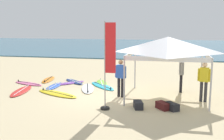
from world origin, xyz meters
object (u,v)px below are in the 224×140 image
object	(u,v)px
surfboard_red	(21,91)
surfboard_blue	(54,86)
surfboard_yellow	(57,94)
person_yellow	(204,79)
surfboard_lime	(102,83)
surfboard_purple	(69,83)
surfboard_white	(88,88)
gear_bag_on_sand	(163,106)
person_grey	(181,72)
person_blue	(121,76)
surfboard_pink	(28,83)
canopy_tent	(168,45)
surfboard_orange	(48,80)
gear_bag_near_tent	(138,105)
banner_flag	(108,70)
surfboard_navy	(74,82)
gear_bag_by_pole	(172,106)
surfboard_cyan	(102,86)

from	to	relation	value
surfboard_red	surfboard_blue	bearing A→B (deg)	48.90
surfboard_yellow	person_yellow	xyz separation A→B (m)	(6.66, 0.18, 0.95)
surfboard_lime	surfboard_purple	world-z (taller)	same
surfboard_white	gear_bag_on_sand	distance (m)	4.71
person_grey	person_blue	size ratio (longest dim) A/B	1.00
surfboard_red	surfboard_pink	world-z (taller)	same
person_yellow	surfboard_yellow	bearing A→B (deg)	-178.47
canopy_tent	surfboard_blue	distance (m)	6.42
canopy_tent	person_blue	world-z (taller)	canopy_tent
surfboard_yellow	surfboard_blue	bearing A→B (deg)	118.89
surfboard_orange	gear_bag_near_tent	world-z (taller)	gear_bag_near_tent
banner_flag	gear_bag_near_tent	distance (m)	1.87
surfboard_lime	surfboard_yellow	world-z (taller)	same
surfboard_navy	gear_bag_on_sand	bearing A→B (deg)	-38.32
canopy_tent	person_yellow	bearing A→B (deg)	-11.56
gear_bag_by_pole	surfboard_purple	bearing A→B (deg)	147.12
surfboard_purple	gear_bag_near_tent	distance (m)	5.76
surfboard_pink	person_grey	size ratio (longest dim) A/B	1.23
surfboard_lime	person_blue	bearing A→B (deg)	-58.21
surfboard_blue	person_grey	world-z (taller)	person_grey
surfboard_orange	person_yellow	xyz separation A→B (m)	(8.54, -2.84, 0.95)
surfboard_blue	gear_bag_by_pole	bearing A→B (deg)	-24.17
surfboard_red	surfboard_yellow	bearing A→B (deg)	-3.60
gear_bag_near_tent	gear_bag_by_pole	xyz separation A→B (m)	(1.29, 0.06, 0.00)
surfboard_lime	surfboard_blue	bearing A→B (deg)	-151.68
surfboard_lime	gear_bag_by_pole	bearing A→B (deg)	-46.22
surfboard_white	surfboard_yellow	size ratio (longest dim) A/B	0.92
surfboard_cyan	person_grey	bearing A→B (deg)	-4.66
surfboard_pink	person_blue	bearing A→B (deg)	-15.83
surfboard_orange	surfboard_pink	bearing A→B (deg)	-116.58
banner_flag	gear_bag_on_sand	xyz separation A→B (m)	(2.10, 0.49, -1.43)
person_blue	person_yellow	bearing A→B (deg)	-0.43
surfboard_white	gear_bag_near_tent	xyz separation A→B (m)	(2.94, -2.73, 0.10)
person_blue	surfboard_red	bearing A→B (deg)	-179.05
gear_bag_on_sand	surfboard_blue	bearing A→B (deg)	154.87
person_grey	canopy_tent	bearing A→B (deg)	-119.07
gear_bag_near_tent	gear_bag_on_sand	world-z (taller)	same
surfboard_yellow	person_grey	size ratio (longest dim) A/B	1.52
surfboard_pink	surfboard_navy	bearing A→B (deg)	23.66
gear_bag_by_pole	gear_bag_on_sand	bearing A→B (deg)	174.58
surfboard_orange	surfboard_cyan	size ratio (longest dim) A/B	0.95
surfboard_navy	person_yellow	distance (m)	7.37
person_yellow	gear_bag_near_tent	xyz separation A→B (m)	(-2.61, -1.55, -0.85)
person_yellow	surfboard_lime	bearing A→B (deg)	154.08
surfboard_white	person_grey	distance (m)	4.78
surfboard_yellow	surfboard_purple	distance (m)	2.38
surfboard_navy	surfboard_white	xyz separation A→B (m)	(1.27, -1.45, -0.00)
surfboard_yellow	person_yellow	world-z (taller)	person_yellow
surfboard_orange	gear_bag_near_tent	bearing A→B (deg)	-36.55
surfboard_blue	surfboard_cyan	distance (m)	2.58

